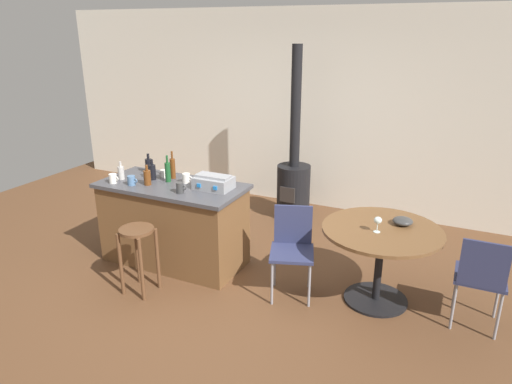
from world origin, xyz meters
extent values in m
plane|color=brown|center=(0.00, 0.00, 0.00)|extent=(8.80, 8.80, 0.00)
cube|color=silver|center=(0.00, 2.64, 1.35)|extent=(8.00, 0.10, 2.70)
cube|color=brown|center=(-0.62, 0.29, 0.42)|extent=(1.49, 0.68, 0.85)
cube|color=#424247|center=(-0.62, 0.29, 0.87)|extent=(1.55, 0.74, 0.04)
cylinder|color=brown|center=(-0.44, -0.25, 0.32)|extent=(0.04, 0.04, 0.63)
cylinder|color=brown|center=(-0.69, -0.25, 0.32)|extent=(0.04, 0.04, 0.63)
cylinder|color=brown|center=(-0.69, -0.50, 0.32)|extent=(0.04, 0.04, 0.63)
cylinder|color=brown|center=(-0.44, -0.50, 0.32)|extent=(0.04, 0.04, 0.63)
cylinder|color=brown|center=(-0.57, -0.37, 0.65)|extent=(0.33, 0.33, 0.03)
cylinder|color=black|center=(1.53, 0.43, 0.01)|extent=(0.59, 0.59, 0.02)
cylinder|color=black|center=(1.53, 0.43, 0.35)|extent=(0.07, 0.07, 0.71)
cylinder|color=brown|center=(1.53, 0.43, 0.72)|extent=(1.07, 1.07, 0.03)
cube|color=navy|center=(0.78, 0.17, 0.45)|extent=(0.51, 0.51, 0.03)
cube|color=navy|center=(0.72, 0.35, 0.65)|extent=(0.35, 0.14, 0.40)
cylinder|color=gray|center=(0.88, 0.39, 0.22)|extent=(0.02, 0.02, 0.44)
cylinder|color=gray|center=(0.56, 0.28, 0.22)|extent=(0.02, 0.02, 0.44)
cylinder|color=gray|center=(0.67, -0.04, 0.22)|extent=(0.02, 0.02, 0.44)
cylinder|color=gray|center=(1.00, 0.07, 0.22)|extent=(0.02, 0.02, 0.44)
cube|color=navy|center=(2.37, 0.44, 0.45)|extent=(0.40, 0.40, 0.03)
cube|color=navy|center=(2.37, 0.25, 0.65)|extent=(0.36, 0.03, 0.40)
cylinder|color=gray|center=(2.20, 0.27, 0.22)|extent=(0.02, 0.02, 0.44)
cylinder|color=gray|center=(2.54, 0.27, 0.22)|extent=(0.02, 0.02, 0.44)
cylinder|color=gray|center=(2.54, 0.61, 0.22)|extent=(0.02, 0.02, 0.44)
cylinder|color=gray|center=(2.20, 0.61, 0.22)|extent=(0.02, 0.02, 0.44)
cylinder|color=black|center=(0.09, 2.01, 0.03)|extent=(0.37, 0.37, 0.06)
cylinder|color=black|center=(0.09, 2.01, 0.39)|extent=(0.44, 0.44, 0.66)
cube|color=#2D2826|center=(0.09, 1.79, 0.39)|extent=(0.20, 0.02, 0.20)
cylinder|color=black|center=(0.09, 2.01, 1.49)|extent=(0.13, 0.13, 1.52)
cube|color=gray|center=(-0.15, 0.35, 0.95)|extent=(0.37, 0.25, 0.12)
cube|color=gray|center=(-0.15, 0.35, 1.02)|extent=(0.35, 0.15, 0.02)
cube|color=blue|center=(-0.24, 0.22, 0.95)|extent=(0.04, 0.01, 0.04)
cube|color=blue|center=(-0.06, 0.22, 0.95)|extent=(0.04, 0.01, 0.04)
cylinder|color=#603314|center=(-0.83, 0.17, 0.97)|extent=(0.07, 0.07, 0.15)
cylinder|color=#603314|center=(-0.83, 0.17, 1.07)|extent=(0.03, 0.03, 0.06)
cylinder|color=#194C23|center=(-0.70, 0.35, 0.99)|extent=(0.06, 0.06, 0.21)
cylinder|color=#194C23|center=(-0.70, 0.35, 1.13)|extent=(0.02, 0.02, 0.08)
cylinder|color=black|center=(-0.89, 0.34, 0.97)|extent=(0.07, 0.07, 0.16)
cylinder|color=black|center=(-0.89, 0.34, 1.08)|extent=(0.03, 0.03, 0.06)
cylinder|color=#B7B2AD|center=(-1.20, 0.20, 0.96)|extent=(0.07, 0.07, 0.14)
cylinder|color=#B7B2AD|center=(-1.20, 0.20, 1.06)|extent=(0.02, 0.02, 0.05)
cylinder|color=#603314|center=(-0.72, 0.46, 1.00)|extent=(0.06, 0.06, 0.22)
cylinder|color=#603314|center=(-0.72, 0.46, 1.15)|extent=(0.02, 0.02, 0.08)
cylinder|color=black|center=(-1.09, 0.52, 0.97)|extent=(0.08, 0.08, 0.16)
cylinder|color=black|center=(-1.09, 0.52, 1.08)|extent=(0.03, 0.03, 0.06)
cylinder|color=#383838|center=(-0.38, 0.10, 0.94)|extent=(0.07, 0.07, 0.11)
torus|color=#383838|center=(-0.33, 0.10, 0.95)|extent=(0.05, 0.01, 0.05)
cylinder|color=white|center=(-0.50, 0.39, 0.94)|extent=(0.08, 0.08, 0.10)
torus|color=white|center=(-0.45, 0.39, 0.95)|extent=(0.05, 0.01, 0.05)
cylinder|color=white|center=(-1.19, 0.06, 0.94)|extent=(0.08, 0.08, 0.10)
torus|color=white|center=(-1.14, 0.06, 0.94)|extent=(0.05, 0.01, 0.05)
cylinder|color=#4C7099|center=(-0.98, 0.09, 0.94)|extent=(0.08, 0.08, 0.10)
torus|color=#4C7099|center=(-0.92, 0.09, 0.94)|extent=(0.05, 0.01, 0.05)
cylinder|color=white|center=(-0.83, 0.45, 0.93)|extent=(0.08, 0.08, 0.08)
torus|color=white|center=(-0.78, 0.45, 0.93)|extent=(0.05, 0.01, 0.05)
cylinder|color=silver|center=(1.50, 0.34, 0.74)|extent=(0.06, 0.06, 0.00)
cylinder|color=silver|center=(1.50, 0.34, 0.78)|extent=(0.01, 0.01, 0.08)
ellipsoid|color=silver|center=(1.50, 0.34, 0.85)|extent=(0.07, 0.07, 0.06)
ellipsoid|color=#383838|center=(1.68, 0.60, 0.77)|extent=(0.18, 0.18, 0.07)
camera|label=1|loc=(2.13, -3.45, 2.42)|focal=32.41mm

